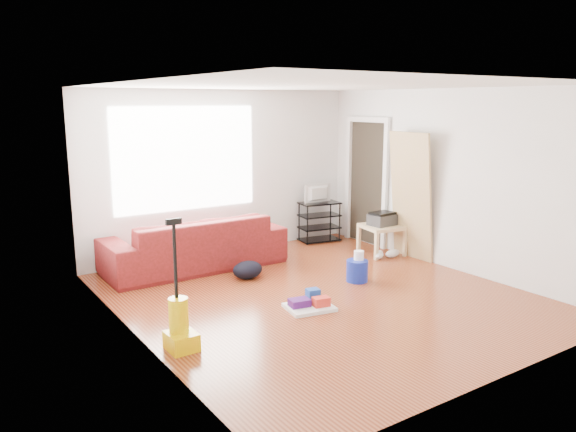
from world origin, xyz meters
TOP-DOWN VIEW (x-y plane):
  - room at (0.07, 0.15)m, footprint 4.51×5.01m
  - sofa at (-0.76, 1.95)m, footprint 2.52×0.99m
  - tv_stand at (1.65, 2.22)m, footprint 0.72×0.48m
  - tv at (1.65, 2.22)m, footprint 0.52×0.07m
  - side_table at (1.95, 1.02)m, footprint 0.65×0.65m
  - printer at (1.95, 1.02)m, footprint 0.40×0.31m
  - bucket at (0.75, 0.20)m, footprint 0.34×0.34m
  - toilet_paper at (0.79, 0.22)m, footprint 0.13×0.13m
  - cleaning_tray at (-0.35, -0.26)m, footprint 0.58×0.50m
  - backpack at (-0.38, 1.11)m, footprint 0.47×0.40m
  - sneakers at (1.85, 0.81)m, footprint 0.53×0.29m
  - vacuum at (-2.00, -0.43)m, footprint 0.27×0.30m
  - door_panel at (2.13, 0.62)m, footprint 0.24×0.76m

SIDE VIEW (x-z plane):
  - sofa at x=-0.76m, z-range -0.37..0.37m
  - bucket at x=0.75m, z-range -0.14..0.14m
  - backpack at x=-0.38m, z-range -0.12..0.12m
  - door_panel at x=2.13m, z-range -0.95..0.95m
  - cleaning_tray at x=-0.35m, z-range -0.04..0.15m
  - sneakers at x=1.85m, z-range 0.00..0.12m
  - toilet_paper at x=0.79m, z-range 0.14..0.26m
  - vacuum at x=-2.00m, z-range -0.40..0.86m
  - tv_stand at x=1.65m, z-range 0.01..0.67m
  - side_table at x=1.95m, z-range 0.16..0.62m
  - printer at x=1.95m, z-range 0.46..0.66m
  - tv at x=1.65m, z-range 0.67..0.97m
  - room at x=0.07m, z-range 0.00..2.51m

